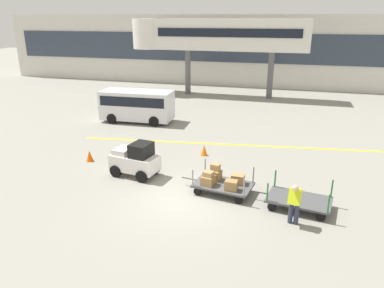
{
  "coord_description": "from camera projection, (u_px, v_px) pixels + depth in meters",
  "views": [
    {
      "loc": [
        3.85,
        -12.07,
        6.79
      ],
      "look_at": [
        -0.65,
        3.89,
        0.96
      ],
      "focal_mm": 33.96,
      "sensor_mm": 36.0,
      "label": 1
    }
  ],
  "objects": [
    {
      "name": "baggage_cart_lead",
      "position": [
        222.0,
        181.0,
        14.64
      ],
      "size": [
        3.08,
        1.74,
        1.1
      ],
      "color": "#4C4C4F",
      "rests_on": "ground_plane"
    },
    {
      "name": "baggage_cart_middle",
      "position": [
        299.0,
        200.0,
        13.5
      ],
      "size": [
        3.08,
        1.74,
        1.1
      ],
      "color": "#4C4C4F",
      "rests_on": "ground_plane"
    },
    {
      "name": "safety_cone_far",
      "position": [
        204.0,
        150.0,
        18.72
      ],
      "size": [
        0.36,
        0.36,
        0.55
      ],
      "primitive_type": "cone",
      "color": "orange",
      "rests_on": "ground_plane"
    },
    {
      "name": "ground_plane",
      "position": [
        181.0,
        200.0,
        14.2
      ],
      "size": [
        120.0,
        120.0,
        0.0
      ],
      "primitive_type": "plane",
      "color": "gray"
    },
    {
      "name": "baggage_tug",
      "position": [
        135.0,
        160.0,
        16.18
      ],
      "size": [
        2.25,
        1.51,
        1.58
      ],
      "color": "white",
      "rests_on": "ground_plane"
    },
    {
      "name": "safety_cone_near",
      "position": [
        90.0,
        156.0,
        17.96
      ],
      "size": [
        0.36,
        0.36,
        0.55
      ],
      "primitive_type": "cone",
      "color": "#EA590F",
      "rests_on": "ground_plane"
    },
    {
      "name": "jet_bridge",
      "position": [
        210.0,
        35.0,
        31.51
      ],
      "size": [
        15.57,
        3.0,
        6.61
      ],
      "color": "silver",
      "rests_on": "ground_plane"
    },
    {
      "name": "apron_lead_line",
      "position": [
        239.0,
        145.0,
        20.29
      ],
      "size": [
        17.68,
        2.59,
        0.01
      ],
      "primitive_type": "cube",
      "rotation": [
        0.0,
        0.0,
        0.13
      ],
      "color": "yellow",
      "rests_on": "ground_plane"
    },
    {
      "name": "terminal_building",
      "position": [
        257.0,
        51.0,
        36.62
      ],
      "size": [
        56.12,
        2.51,
        6.99
      ],
      "color": "beige",
      "rests_on": "ground_plane"
    },
    {
      "name": "shuttle_van",
      "position": [
        137.0,
        104.0,
        24.48
      ],
      "size": [
        4.88,
        2.14,
        2.1
      ],
      "color": "silver",
      "rests_on": "ground_plane"
    },
    {
      "name": "baggage_handler",
      "position": [
        294.0,
        202.0,
        12.28
      ],
      "size": [
        0.47,
        0.49,
        1.56
      ],
      "color": "#2D334C",
      "rests_on": "ground_plane"
    }
  ]
}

